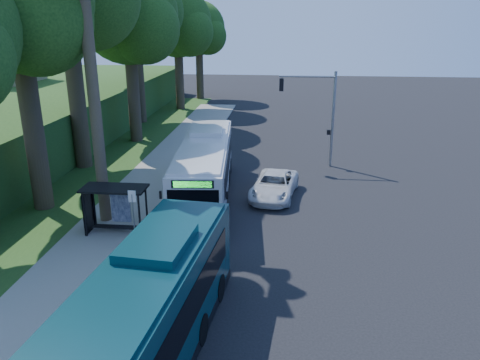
# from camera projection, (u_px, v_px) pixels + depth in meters

# --- Properties ---
(ground) EXTENTS (140.00, 140.00, 0.00)m
(ground) POSITION_uv_depth(u_px,v_px,m) (258.00, 216.00, 26.19)
(ground) COLOR black
(ground) RESTS_ON ground
(sidewalk) EXTENTS (4.50, 70.00, 0.12)m
(sidewalk) POSITION_uv_depth(u_px,v_px,m) (131.00, 210.00, 26.86)
(sidewalk) COLOR gray
(sidewalk) RESTS_ON ground
(red_curb) EXTENTS (0.25, 30.00, 0.13)m
(red_curb) POSITION_uv_depth(u_px,v_px,m) (151.00, 243.00, 22.88)
(red_curb) COLOR maroon
(red_curb) RESTS_ON ground
(grass_verge) EXTENTS (8.00, 70.00, 0.06)m
(grass_verge) POSITION_uv_depth(u_px,v_px,m) (74.00, 179.00, 32.10)
(grass_verge) COLOR #234719
(grass_verge) RESTS_ON ground
(bus_shelter) EXTENTS (3.20, 1.51, 2.55)m
(bus_shelter) POSITION_uv_depth(u_px,v_px,m) (111.00, 200.00, 23.59)
(bus_shelter) COLOR black
(bus_shelter) RESTS_ON ground
(stop_sign_pole) EXTENTS (0.35, 0.06, 3.17)m
(stop_sign_pole) POSITION_uv_depth(u_px,v_px,m) (133.00, 213.00, 21.32)
(stop_sign_pole) COLOR gray
(stop_sign_pole) RESTS_ON ground
(traffic_signal_pole) EXTENTS (4.10, 0.30, 7.00)m
(traffic_signal_pole) POSITION_uv_depth(u_px,v_px,m) (319.00, 107.00, 33.80)
(traffic_signal_pole) COLOR gray
(traffic_signal_pole) RESTS_ON ground
(tree_0) EXTENTS (8.40, 8.00, 15.70)m
(tree_0) POSITION_uv_depth(u_px,v_px,m) (17.00, 4.00, 23.69)
(tree_0) COLOR #382B1E
(tree_0) RESTS_ON ground
(tree_2) EXTENTS (8.82, 8.40, 15.12)m
(tree_2) POSITION_uv_depth(u_px,v_px,m) (129.00, 19.00, 38.93)
(tree_2) COLOR #382B1E
(tree_2) RESTS_ON ground
(tree_3) EXTENTS (10.08, 9.60, 17.28)m
(tree_3) POSITION_uv_depth(u_px,v_px,m) (134.00, 3.00, 46.15)
(tree_3) COLOR #382B1E
(tree_3) RESTS_ON ground
(tree_4) EXTENTS (8.40, 8.00, 14.14)m
(tree_4) POSITION_uv_depth(u_px,v_px,m) (178.00, 26.00, 54.18)
(tree_4) COLOR #382B1E
(tree_4) RESTS_ON ground
(tree_5) EXTENTS (7.35, 7.00, 12.86)m
(tree_5) POSITION_uv_depth(u_px,v_px,m) (199.00, 31.00, 61.86)
(tree_5) COLOR #382B1E
(tree_5) RESTS_ON ground
(white_bus) EXTENTS (3.92, 13.29, 3.91)m
(white_bus) POSITION_uv_depth(u_px,v_px,m) (205.00, 168.00, 28.37)
(white_bus) COLOR silver
(white_bus) RESTS_ON ground
(teal_bus) EXTENTS (4.01, 13.32, 3.91)m
(teal_bus) POSITION_uv_depth(u_px,v_px,m) (136.00, 331.00, 13.51)
(teal_bus) COLOR #0A3038
(teal_bus) RESTS_ON ground
(pickup) EXTENTS (3.21, 5.64, 1.48)m
(pickup) POSITION_uv_depth(u_px,v_px,m) (274.00, 185.00, 28.85)
(pickup) COLOR silver
(pickup) RESTS_ON ground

